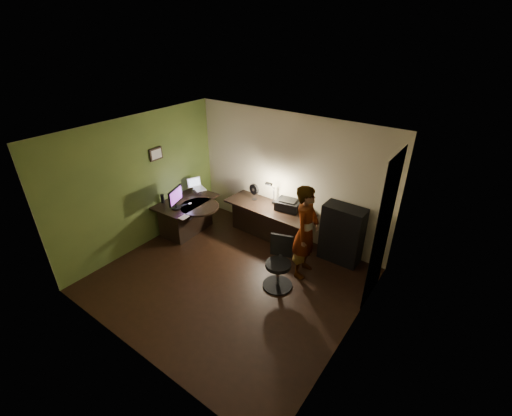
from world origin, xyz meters
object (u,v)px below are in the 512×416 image
Objects in this scene: cabinet at (342,234)px; office_chair at (278,265)px; monitor at (175,201)px; desk_right at (269,222)px; person at (306,232)px; desk_left at (187,216)px.

cabinet is 1.23× the size of office_chair.
cabinet is 3.42m from monitor.
office_chair is (1.04, -1.25, 0.11)m from desk_right.
monitor is at bearing -155.57° from cabinet.
desk_left is at bearing 87.70° from person.
desk_left is 0.67m from monitor.
cabinet is at bearing 49.01° from office_chair.
office_chair is 0.53× the size of person.
desk_right is at bearing -174.15° from cabinet.
desk_right is 1.63m from office_chair.
desk_left is at bearing 85.97° from monitor.
cabinet is (3.21, 1.02, 0.20)m from desk_left.
cabinet is 2.37× the size of monitor.
cabinet reaches higher than office_chair.
office_chair is (2.55, -0.02, -0.47)m from monitor.
desk_right is 1.63m from cabinet.
person is at bearing -25.51° from desk_right.
desk_left is 1.82m from desk_right.
person reaches higher than desk_right.
monitor is 0.28× the size of person.
monitor is at bearing -77.79° from desk_left.
desk_right is at bearing 55.37° from person.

